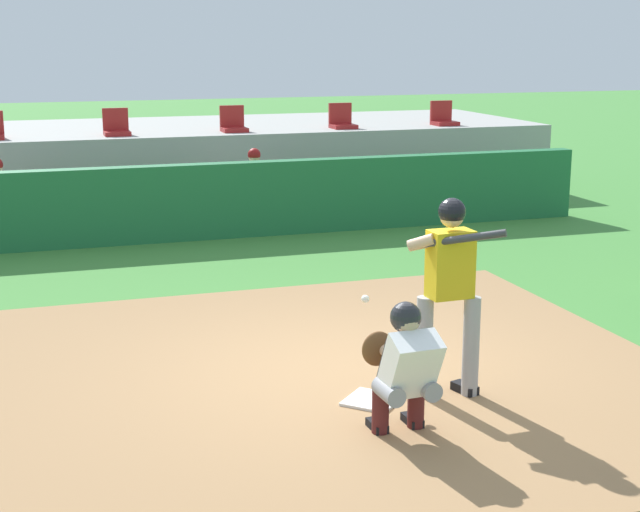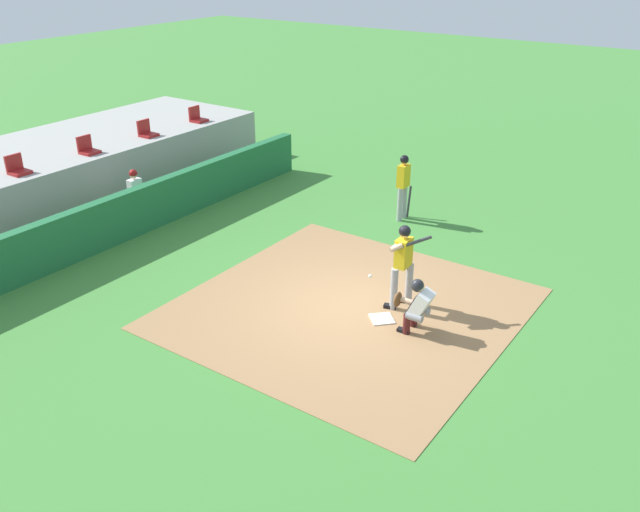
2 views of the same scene
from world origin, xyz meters
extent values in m
plane|color=#428438|center=(0.00, 0.00, 0.00)|extent=(80.00, 80.00, 0.00)
cube|color=#9E754C|center=(0.00, 0.00, 0.01)|extent=(6.40, 6.40, 0.01)
cube|color=white|center=(0.00, -0.80, 0.02)|extent=(0.62, 0.62, 0.02)
cylinder|color=#99999E|center=(0.50, -0.77, 0.46)|extent=(0.15, 0.15, 0.92)
cylinder|color=#99999E|center=(0.90, -0.90, 0.46)|extent=(0.15, 0.15, 0.92)
cube|color=gold|center=(0.70, -0.84, 1.22)|extent=(0.39, 0.25, 0.60)
sphere|color=tan|center=(0.70, -0.84, 1.65)|extent=(0.21, 0.21, 0.21)
sphere|color=black|center=(0.70, -0.84, 1.68)|extent=(0.24, 0.24, 0.24)
cylinder|color=tan|center=(0.43, -0.82, 1.43)|extent=(0.26, 0.24, 0.17)
cylinder|color=tan|center=(0.62, -0.77, 1.43)|extent=(0.57, 0.13, 0.18)
cylinder|color=#333338|center=(0.67, -1.01, 1.48)|extent=(0.70, 0.58, 0.24)
cube|color=black|center=(0.49, -0.71, 0.04)|extent=(0.19, 0.28, 0.09)
cube|color=black|center=(0.88, -0.85, 0.04)|extent=(0.19, 0.28, 0.09)
cylinder|color=gray|center=(-0.17, -1.59, 0.42)|extent=(0.18, 0.33, 0.16)
cylinder|color=#4C1919|center=(-0.17, -1.44, 0.21)|extent=(0.14, 0.14, 0.42)
cube|color=black|center=(-0.18, -1.38, 0.04)|extent=(0.12, 0.25, 0.08)
cylinder|color=gray|center=(0.15, -1.57, 0.42)|extent=(0.18, 0.33, 0.16)
cylinder|color=#4C1919|center=(0.15, -1.42, 0.21)|extent=(0.14, 0.14, 0.42)
cube|color=black|center=(0.14, -1.36, 0.04)|extent=(0.12, 0.25, 0.08)
cube|color=white|center=(0.00, -1.63, 0.64)|extent=(0.42, 0.46, 0.57)
cube|color=#2D2D33|center=(-0.01, -1.51, 0.64)|extent=(0.39, 0.27, 0.45)
sphere|color=tan|center=(-0.01, -1.55, 0.98)|extent=(0.21, 0.21, 0.21)
sphere|color=#232328|center=(-0.01, -1.53, 1.00)|extent=(0.25, 0.25, 0.25)
cylinder|color=tan|center=(-0.06, -1.41, 0.64)|extent=(0.12, 0.45, 0.10)
ellipsoid|color=brown|center=(-0.11, -1.18, 0.64)|extent=(0.29, 0.13, 0.30)
sphere|color=white|center=(0.05, -0.47, 0.86)|extent=(0.07, 0.07, 0.07)
cylinder|color=#99999E|center=(4.74, 1.42, 0.46)|extent=(0.14, 0.14, 0.92)
cylinder|color=#99999E|center=(4.98, 1.42, 0.46)|extent=(0.14, 0.14, 0.92)
cube|color=gold|center=(4.86, 1.42, 1.22)|extent=(0.36, 0.22, 0.60)
sphere|color=#996B4C|center=(4.86, 1.42, 1.64)|extent=(0.20, 0.20, 0.20)
sphere|color=black|center=(4.86, 1.42, 1.67)|extent=(0.23, 0.23, 0.23)
cylinder|color=#333338|center=(5.16, 1.37, 0.42)|extent=(0.18, 0.06, 0.85)
cube|color=#1E6638|center=(0.00, 6.50, 0.60)|extent=(13.00, 0.30, 1.20)
cube|color=olive|center=(0.00, 7.50, 0.23)|extent=(11.80, 0.44, 0.45)
cylinder|color=#939399|center=(-3.29, 7.05, 0.23)|extent=(0.13, 0.13, 0.45)
cube|color=maroon|center=(-3.29, 7.00, 0.04)|extent=(0.11, 0.24, 0.08)
cylinder|color=#939399|center=(-3.03, 7.25, 0.49)|extent=(0.15, 0.40, 0.15)
cylinder|color=#939399|center=(-3.03, 7.05, 0.23)|extent=(0.13, 0.13, 0.45)
cube|color=maroon|center=(-3.03, 7.00, 0.04)|extent=(0.11, 0.24, 0.08)
cylinder|color=tan|center=(-2.96, 7.33, 0.65)|extent=(0.09, 0.41, 0.22)
cylinder|color=#939399|center=(0.88, 7.25, 0.49)|extent=(0.15, 0.40, 0.15)
cylinder|color=#939399|center=(0.88, 7.05, 0.23)|extent=(0.13, 0.13, 0.45)
cube|color=maroon|center=(0.88, 7.00, 0.04)|extent=(0.11, 0.24, 0.08)
cylinder|color=#939399|center=(1.14, 7.25, 0.49)|extent=(0.15, 0.40, 0.15)
cylinder|color=#939399|center=(1.14, 7.05, 0.23)|extent=(0.13, 0.13, 0.45)
cube|color=maroon|center=(1.14, 7.00, 0.04)|extent=(0.11, 0.24, 0.08)
cube|color=white|center=(1.01, 7.47, 0.76)|extent=(0.36, 0.22, 0.54)
sphere|color=tan|center=(1.01, 7.47, 1.15)|extent=(0.20, 0.20, 0.20)
sphere|color=maroon|center=(1.01, 7.47, 1.19)|extent=(0.22, 0.22, 0.22)
cylinder|color=tan|center=(0.81, 7.33, 0.65)|extent=(0.09, 0.41, 0.22)
cylinder|color=tan|center=(1.21, 7.33, 0.65)|extent=(0.09, 0.41, 0.22)
cube|color=#9E9E99|center=(0.00, 10.90, 0.70)|extent=(15.00, 4.40, 1.40)
cube|color=#A51E1E|center=(-1.08, 9.30, 1.44)|extent=(0.46, 0.46, 0.08)
cube|color=#A51E1E|center=(-1.08, 9.50, 1.68)|extent=(0.46, 0.06, 0.40)
cube|color=#A51E1E|center=(1.08, 9.30, 1.44)|extent=(0.46, 0.46, 0.08)
cube|color=#A51E1E|center=(1.08, 9.50, 1.68)|extent=(0.46, 0.06, 0.40)
cube|color=#A51E1E|center=(3.25, 9.30, 1.44)|extent=(0.46, 0.46, 0.08)
cube|color=#A51E1E|center=(3.25, 9.50, 1.68)|extent=(0.46, 0.06, 0.40)
cube|color=#A51E1E|center=(5.42, 9.30, 1.44)|extent=(0.46, 0.46, 0.08)
cube|color=#A51E1E|center=(5.42, 9.50, 1.68)|extent=(0.46, 0.06, 0.40)
camera|label=1|loc=(-2.84, -8.10, 3.17)|focal=52.97mm
camera|label=2|loc=(-10.13, -6.36, 6.91)|focal=37.68mm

